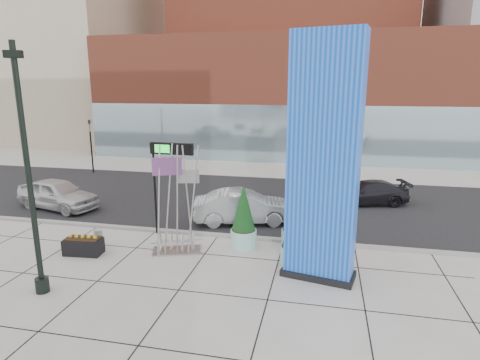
% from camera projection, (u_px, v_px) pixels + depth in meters
% --- Properties ---
extents(ground, '(160.00, 160.00, 0.00)m').
position_uv_depth(ground, '(162.00, 274.00, 14.54)').
color(ground, '#9E9991').
rests_on(ground, ground).
extents(street_asphalt, '(80.00, 12.00, 0.02)m').
position_uv_depth(street_asphalt, '(228.00, 199.00, 24.05)').
color(street_asphalt, black).
rests_on(street_asphalt, ground).
extents(curb_edge, '(80.00, 0.30, 0.12)m').
position_uv_depth(curb_edge, '(197.00, 233.00, 18.33)').
color(curb_edge, gray).
rests_on(curb_edge, ground).
extents(tower_podium, '(34.00, 10.00, 11.00)m').
position_uv_depth(tower_podium, '(279.00, 97.00, 38.75)').
color(tower_podium, '#9D422D').
rests_on(tower_podium, ground).
extents(tower_glass_front, '(34.00, 0.60, 5.00)m').
position_uv_depth(tower_glass_front, '(272.00, 134.00, 34.88)').
color(tower_glass_front, '#8CA5B2').
rests_on(tower_glass_front, ground).
extents(blue_pylon, '(2.70, 1.63, 8.40)m').
position_uv_depth(blue_pylon, '(323.00, 165.00, 13.42)').
color(blue_pylon, '#0B46B3').
rests_on(blue_pylon, ground).
extents(lamp_post, '(0.54, 0.44, 7.95)m').
position_uv_depth(lamp_post, '(31.00, 197.00, 12.54)').
color(lamp_post, black).
rests_on(lamp_post, ground).
extents(public_art_sculpture, '(2.17, 1.54, 4.47)m').
position_uv_depth(public_art_sculpture, '(176.00, 224.00, 16.25)').
color(public_art_sculpture, '#B6B9BB').
rests_on(public_art_sculpture, ground).
extents(concrete_bollard, '(0.35, 0.35, 0.68)m').
position_uv_depth(concrete_bollard, '(99.00, 237.00, 17.12)').
color(concrete_bollard, gray).
rests_on(concrete_bollard, ground).
extents(overhead_street_sign, '(2.00, 0.30, 4.23)m').
position_uv_depth(overhead_street_sign, '(169.00, 156.00, 17.54)').
color(overhead_street_sign, black).
rests_on(overhead_street_sign, ground).
extents(round_planter_east, '(1.04, 1.04, 2.60)m').
position_uv_depth(round_planter_east, '(294.00, 234.00, 15.04)').
color(round_planter_east, '#93C6BC').
rests_on(round_planter_east, ground).
extents(round_planter_mid, '(1.02, 1.02, 2.55)m').
position_uv_depth(round_planter_mid, '(294.00, 219.00, 16.79)').
color(round_planter_mid, '#93C6BC').
rests_on(round_planter_mid, ground).
extents(round_planter_west, '(1.10, 1.10, 2.74)m').
position_uv_depth(round_planter_west, '(244.00, 218.00, 16.67)').
color(round_planter_west, '#93C6BC').
rests_on(round_planter_west, ground).
extents(box_planter_north, '(1.53, 0.85, 0.81)m').
position_uv_depth(box_planter_north, '(83.00, 245.00, 16.18)').
color(box_planter_north, black).
rests_on(box_planter_north, ground).
extents(car_white_west, '(5.15, 3.06, 1.64)m').
position_uv_depth(car_white_west, '(58.00, 194.00, 22.03)').
color(car_white_west, silver).
rests_on(car_white_west, ground).
extents(car_silver_mid, '(5.19, 2.92, 1.62)m').
position_uv_depth(car_silver_mid, '(244.00, 207.00, 19.73)').
color(car_silver_mid, '#97999E').
rests_on(car_silver_mid, ground).
extents(car_dark_east, '(4.93, 2.98, 1.34)m').
position_uv_depth(car_dark_east, '(367.00, 193.00, 22.89)').
color(car_dark_east, black).
rests_on(car_dark_east, ground).
extents(traffic_signal, '(0.15, 0.18, 4.10)m').
position_uv_depth(traffic_signal, '(91.00, 143.00, 30.71)').
color(traffic_signal, black).
rests_on(traffic_signal, ground).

